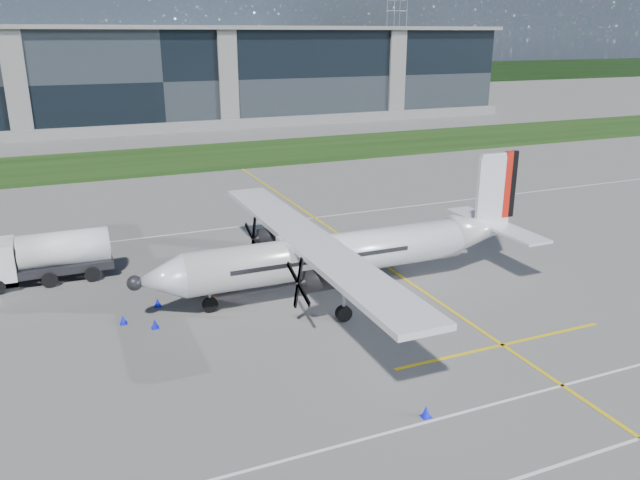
% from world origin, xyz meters
% --- Properties ---
extents(ground, '(400.00, 400.00, 0.00)m').
position_xyz_m(ground, '(0.00, 40.00, 0.00)').
color(ground, '#615E5C').
rests_on(ground, ground).
extents(grass_strip, '(400.00, 18.00, 0.04)m').
position_xyz_m(grass_strip, '(0.00, 48.00, 0.02)').
color(grass_strip, black).
rests_on(grass_strip, ground).
extents(terminal_building, '(120.00, 20.00, 15.00)m').
position_xyz_m(terminal_building, '(0.00, 80.00, 7.50)').
color(terminal_building, black).
rests_on(terminal_building, ground).
extents(tree_line, '(400.00, 6.00, 6.00)m').
position_xyz_m(tree_line, '(0.00, 140.00, 3.00)').
color(tree_line, black).
rests_on(tree_line, ground).
extents(pylon_east, '(9.00, 4.60, 30.00)m').
position_xyz_m(pylon_east, '(85.00, 150.00, 15.00)').
color(pylon_east, gray).
rests_on(pylon_east, ground).
extents(yellow_taxiway_centerline, '(0.20, 70.00, 0.01)m').
position_xyz_m(yellow_taxiway_centerline, '(3.00, 10.00, 0.01)').
color(yellow_taxiway_centerline, yellow).
rests_on(yellow_taxiway_centerline, ground).
extents(white_lane_line, '(90.00, 0.15, 0.01)m').
position_xyz_m(white_lane_line, '(0.00, -14.00, 0.01)').
color(white_lane_line, white).
rests_on(white_lane_line, ground).
extents(turboprop_aircraft, '(23.98, 24.87, 7.46)m').
position_xyz_m(turboprop_aircraft, '(-1.21, 3.31, 3.73)').
color(turboprop_aircraft, silver).
rests_on(turboprop_aircraft, ground).
extents(fuel_tanker_truck, '(8.06, 2.62, 3.02)m').
position_xyz_m(fuel_tanker_truck, '(-17.89, 11.64, 1.51)').
color(fuel_tanker_truck, silver).
rests_on(fuel_tanker_truck, ground).
extents(baggage_tug, '(2.74, 1.65, 1.65)m').
position_xyz_m(baggage_tug, '(-8.38, 6.38, 0.82)').
color(baggage_tug, silver).
rests_on(baggage_tug, ground).
extents(ground_crew_person, '(0.91, 0.97, 1.95)m').
position_xyz_m(ground_crew_person, '(-8.66, 4.94, 0.97)').
color(ground_crew_person, '#F25907').
rests_on(ground_crew_person, ground).
extents(safety_cone_portwing, '(0.36, 0.36, 0.50)m').
position_xyz_m(safety_cone_portwing, '(-3.67, -9.67, 0.25)').
color(safety_cone_portwing, '#0E15F7').
rests_on(safety_cone_portwing, ground).
extents(safety_cone_nose_stbd, '(0.36, 0.36, 0.50)m').
position_xyz_m(safety_cone_nose_stbd, '(-11.74, 5.17, 0.25)').
color(safety_cone_nose_stbd, '#0E15F7').
rests_on(safety_cone_nose_stbd, ground).
extents(safety_cone_stbdwing, '(0.36, 0.36, 0.50)m').
position_xyz_m(safety_cone_stbdwing, '(-2.80, 15.29, 0.25)').
color(safety_cone_stbdwing, '#0E15F7').
rests_on(safety_cone_stbdwing, ground).
extents(safety_cone_fwd, '(0.36, 0.36, 0.50)m').
position_xyz_m(safety_cone_fwd, '(-13.74, 3.63, 0.25)').
color(safety_cone_fwd, '#0E15F7').
rests_on(safety_cone_fwd, ground).
extents(safety_cone_nose_port, '(0.36, 0.36, 0.50)m').
position_xyz_m(safety_cone_nose_port, '(-12.30, 2.47, 0.25)').
color(safety_cone_nose_port, '#0E15F7').
rests_on(safety_cone_nose_port, ground).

